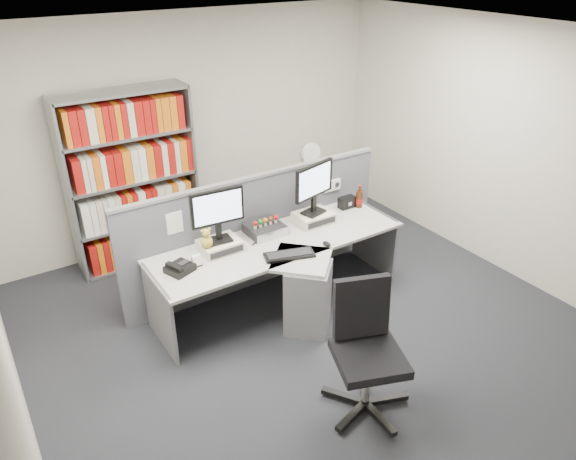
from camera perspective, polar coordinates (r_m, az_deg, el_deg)
ground at (r=5.14m, az=4.04°, el=-11.99°), size 5.50×5.50×0.00m
room_shell at (r=4.22m, az=4.85°, el=6.95°), size 5.04×5.54×2.72m
partition at (r=5.65m, az=-3.28°, el=-0.01°), size 3.00×0.08×1.27m
desk at (r=5.26m, az=0.33°, el=-4.70°), size 2.60×1.20×0.72m
monitor_riser_left at (r=5.15m, az=-7.29°, el=-1.65°), size 0.38×0.31×0.10m
monitor_riser_right at (r=5.64m, az=2.74°, el=1.37°), size 0.38×0.31×0.10m
monitor_left at (r=4.98m, az=-7.55°, el=1.99°), size 0.52×0.18×0.53m
monitor_right at (r=5.48m, az=2.81°, el=4.88°), size 0.53×0.22×0.55m
desktop_pc at (r=5.41m, az=-2.48°, el=0.10°), size 0.36×0.32×0.10m
figurines at (r=5.35m, az=-2.41°, el=0.97°), size 0.29×0.05×0.09m
keyboard at (r=5.02m, az=0.14°, el=-2.66°), size 0.51×0.31×0.03m
mouse at (r=5.21m, az=4.15°, el=-1.49°), size 0.06×0.10×0.04m
desk_phone at (r=4.88m, az=-11.52°, el=-4.01°), size 0.28×0.27×0.10m
desk_calendar at (r=4.93m, az=-9.75°, el=-3.32°), size 0.09×0.07×0.11m
plush_toy at (r=4.99m, az=-8.69°, el=-1.01°), size 0.11×0.11×0.20m
speaker at (r=5.97m, az=6.32°, el=2.97°), size 0.19×0.11×0.13m
cola_bottle at (r=5.99m, az=7.62°, el=3.30°), size 0.08×0.08×0.26m
shelving_unit at (r=6.20m, az=-16.28°, el=4.89°), size 1.41×0.40×2.00m
filing_cabinet at (r=6.92m, az=2.26°, el=2.81°), size 0.45×0.61×0.70m
desk_fan at (r=6.66m, az=2.37°, el=7.84°), size 0.28×0.17×0.47m
office_chair at (r=4.27m, az=8.30°, el=-12.09°), size 0.71×0.72×1.07m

